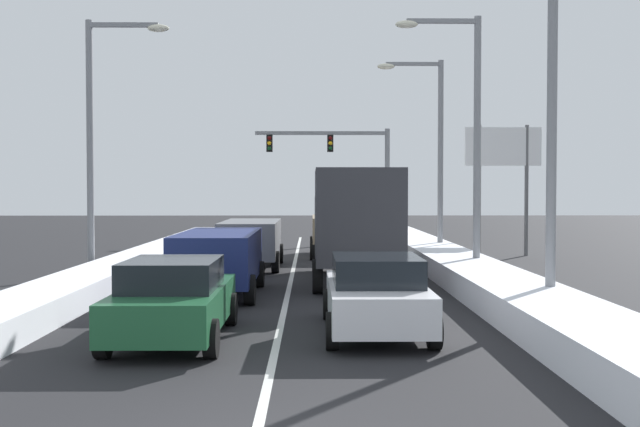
{
  "coord_description": "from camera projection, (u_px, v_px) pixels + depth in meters",
  "views": [
    {
      "loc": [
        0.62,
        -7.84,
        2.79
      ],
      "look_at": [
        0.98,
        22.33,
        1.84
      ],
      "focal_mm": 42.56,
      "sensor_mm": 36.0,
      "label": 1
    }
  ],
  "objects": [
    {
      "name": "ground_plane",
      "position": [
        289.0,
        287.0,
        21.76
      ],
      "size": [
        120.0,
        120.0,
        0.0
      ],
      "primitive_type": "plane",
      "color": "black"
    },
    {
      "name": "snow_bank_left_shoulder",
      "position": [
        133.0,
        265.0,
        25.15
      ],
      "size": [
        1.67,
        38.08,
        0.59
      ],
      "primitive_type": "cube",
      "color": "white",
      "rests_on": "ground"
    },
    {
      "name": "sedan_white_right_lane_nearest",
      "position": [
        376.0,
        294.0,
        14.68
      ],
      "size": [
        2.0,
        4.5,
        1.51
      ],
      "color": "silver",
      "rests_on": "ground"
    },
    {
      "name": "street_lamp_right_near",
      "position": [
        537.0,
        66.0,
        16.46
      ],
      "size": [
        2.66,
        0.36,
        9.3
      ],
      "color": "gray",
      "rests_on": "ground"
    },
    {
      "name": "roadside_sign_right",
      "position": [
        503.0,
        160.0,
        31.8
      ],
      "size": [
        3.2,
        0.16,
        5.5
      ],
      "color": "#59595B",
      "rests_on": "ground"
    },
    {
      "name": "sedan_green_center_lane_nearest",
      "position": [
        174.0,
        299.0,
        13.98
      ],
      "size": [
        2.0,
        4.5,
        1.51
      ],
      "color": "#1E5633",
      "rests_on": "ground"
    },
    {
      "name": "street_lamp_right_far",
      "position": [
        431.0,
        140.0,
        30.32
      ],
      "size": [
        2.66,
        0.36,
        7.96
      ],
      "color": "gray",
      "rests_on": "ground"
    },
    {
      "name": "street_lamp_right_mid",
      "position": [
        466.0,
        122.0,
        23.4
      ],
      "size": [
        2.66,
        0.36,
        8.12
      ],
      "color": "gray",
      "rests_on": "ground"
    },
    {
      "name": "suv_gray_center_lane_third",
      "position": [
        251.0,
        239.0,
        27.01
      ],
      "size": [
        2.16,
        4.9,
        1.67
      ],
      "color": "slate",
      "rests_on": "ground"
    },
    {
      "name": "suv_navy_center_lane_second",
      "position": [
        219.0,
        257.0,
        19.93
      ],
      "size": [
        2.16,
        4.9,
        1.67
      ],
      "color": "navy",
      "rests_on": "ground"
    },
    {
      "name": "lane_stripe_between_right_lane_and_center_lane",
      "position": [
        292.0,
        273.0,
        25.22
      ],
      "size": [
        0.14,
        38.08,
        0.01
      ],
      "primitive_type": "cube",
      "color": "silver",
      "rests_on": "ground"
    },
    {
      "name": "traffic_light_gantry",
      "position": [
        346.0,
        159.0,
        42.39
      ],
      "size": [
        7.54,
        0.47,
        6.2
      ],
      "color": "slate",
      "rests_on": "ground"
    },
    {
      "name": "street_lamp_left_mid",
      "position": [
        101.0,
        124.0,
        24.16
      ],
      "size": [
        2.66,
        0.36,
        8.17
      ],
      "color": "gray",
      "rests_on": "ground"
    },
    {
      "name": "box_truck_right_lane_second",
      "position": [
        354.0,
        219.0,
        22.74
      ],
      "size": [
        2.53,
        7.2,
        3.36
      ],
      "color": "black",
      "rests_on": "ground"
    },
    {
      "name": "snow_bank_right_shoulder",
      "position": [
        451.0,
        263.0,
        25.27
      ],
      "size": [
        1.94,
        38.08,
        0.67
      ],
      "primitive_type": "cube",
      "color": "white",
      "rests_on": "ground"
    },
    {
      "name": "suv_tan_right_lane_third",
      "position": [
        336.0,
        232.0,
        31.62
      ],
      "size": [
        2.16,
        4.9,
        1.67
      ],
      "color": "#937F60",
      "rests_on": "ground"
    }
  ]
}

